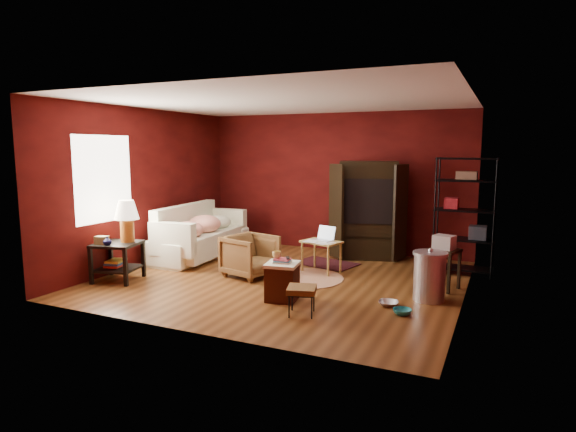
# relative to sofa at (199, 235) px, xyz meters

# --- Properties ---
(room) EXTENTS (5.54, 5.04, 2.84)m
(room) POSITION_rel_sofa_xyz_m (2.10, -0.79, 0.96)
(room) COLOR brown
(room) RESTS_ON ground
(sofa) EXTENTS (0.72, 2.27, 0.88)m
(sofa) POSITION_rel_sofa_xyz_m (0.00, 0.00, 0.00)
(sofa) COLOR white
(sofa) RESTS_ON ground
(armchair) EXTENTS (0.85, 0.88, 0.75)m
(armchair) POSITION_rel_sofa_xyz_m (1.59, -0.85, -0.06)
(armchair) COLOR black
(armchair) RESTS_ON ground
(pet_bowl_steel) EXTENTS (0.27, 0.09, 0.26)m
(pet_bowl_steel) POSITION_rel_sofa_xyz_m (4.00, -1.40, -0.31)
(pet_bowl_steel) COLOR silver
(pet_bowl_steel) RESTS_ON ground
(pet_bowl_turquoise) EXTENTS (0.25, 0.12, 0.24)m
(pet_bowl_turquoise) POSITION_rel_sofa_xyz_m (4.24, -1.67, -0.32)
(pet_bowl_turquoise) COLOR teal
(pet_bowl_turquoise) RESTS_ON ground
(vase) EXTENTS (0.16, 0.17, 0.13)m
(vase) POSITION_rel_sofa_xyz_m (-0.19, -2.15, 0.24)
(vase) COLOR #0B0F39
(vase) RESTS_ON side_table
(mug) EXTENTS (0.13, 0.11, 0.12)m
(mug) POSITION_rel_sofa_xyz_m (2.52, -1.77, 0.21)
(mug) COLOR #E3C96F
(mug) RESTS_ON hamper
(side_table) EXTENTS (0.78, 0.78, 1.28)m
(side_table) POSITION_rel_sofa_xyz_m (-0.16, -1.87, 0.32)
(side_table) COLOR black
(side_table) RESTS_ON ground
(sofa_cushions) EXTENTS (1.05, 2.27, 0.93)m
(sofa_cushions) POSITION_rel_sofa_xyz_m (0.01, -0.03, 0.01)
(sofa_cushions) COLOR white
(sofa_cushions) RESTS_ON sofa
(hamper) EXTENTS (0.50, 0.50, 0.61)m
(hamper) POSITION_rel_sofa_xyz_m (2.60, -1.77, -0.17)
(hamper) COLOR #471C10
(hamper) RESTS_ON ground
(footstool) EXTENTS (0.44, 0.44, 0.36)m
(footstool) POSITION_rel_sofa_xyz_m (3.08, -2.20, -0.13)
(footstool) COLOR black
(footstool) RESTS_ON ground
(rug_round) EXTENTS (1.39, 1.39, 0.01)m
(rug_round) POSITION_rel_sofa_xyz_m (2.43, -0.60, -0.44)
(rug_round) COLOR beige
(rug_round) RESTS_ON ground
(rug_oriental) EXTENTS (1.20, 0.94, 0.01)m
(rug_oriental) POSITION_rel_sofa_xyz_m (2.43, 0.46, -0.43)
(rug_oriental) COLOR #481319
(rug_oriental) RESTS_ON ground
(laptop_desk) EXTENTS (0.72, 0.62, 0.78)m
(laptop_desk) POSITION_rel_sofa_xyz_m (2.56, -0.10, 0.04)
(laptop_desk) COLOR tan
(laptop_desk) RESTS_ON ground
(tv_armoire) EXTENTS (1.40, 1.01, 1.85)m
(tv_armoire) POSITION_rel_sofa_xyz_m (2.97, 1.25, 0.52)
(tv_armoire) COLOR black
(tv_armoire) RESTS_ON ground
(wire_shelving) EXTENTS (0.96, 0.42, 1.94)m
(wire_shelving) POSITION_rel_sofa_xyz_m (4.76, 0.74, 0.63)
(wire_shelving) COLOR black
(wire_shelving) RESTS_ON ground
(small_stand) EXTENTS (0.52, 0.52, 0.82)m
(small_stand) POSITION_rel_sofa_xyz_m (4.56, -0.30, 0.17)
(small_stand) COLOR black
(small_stand) RESTS_ON ground
(trash_can) EXTENTS (0.61, 0.61, 0.74)m
(trash_can) POSITION_rel_sofa_xyz_m (4.45, -0.93, -0.09)
(trash_can) COLOR silver
(trash_can) RESTS_ON ground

